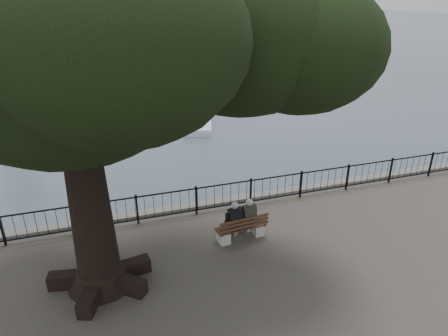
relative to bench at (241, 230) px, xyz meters
name	(u,v)px	position (x,y,z in m)	size (l,w,h in m)	color
harbor	(220,215)	(0.05, 2.40, -0.80)	(260.00, 260.00, 1.20)	#5B5955
railing	(224,195)	(0.05, 1.90, 0.26)	(22.06, 0.06, 1.00)	black
bench	(241,230)	(0.00, 0.00, 0.00)	(1.66, 0.63, 0.85)	#9A988A
person_left	(233,221)	(-0.26, 0.07, 0.33)	(0.41, 0.69, 1.35)	black
person_right	(247,218)	(0.22, 0.11, 0.33)	(0.41, 0.69, 1.35)	black
tree	(109,30)	(-3.34, -0.68, 6.03)	(11.77, 8.22, 9.61)	black
lion_monument	(132,37)	(2.05, 49.33, 0.96)	(6.10, 6.10, 8.97)	#5B5955
sailboat_a	(30,117)	(-8.19, 19.13, -1.03)	(3.05, 4.80, 7.99)	silver
sailboat_b	(67,99)	(-5.91, 23.13, -0.96)	(2.48, 5.02, 11.07)	silver
sailboat_c	(198,117)	(2.57, 15.17, -0.95)	(3.26, 6.29, 12.62)	silver
sailboat_d	(250,75)	(11.46, 28.17, -1.01)	(2.51, 4.84, 8.60)	silver
sailboat_f	(113,77)	(-1.93, 31.41, -0.99)	(2.24, 5.00, 9.87)	silver
sailboat_g	(206,70)	(7.77, 31.88, -1.00)	(2.27, 5.86, 10.02)	silver
sailboat_h	(73,70)	(-5.76, 36.46, -0.95)	(1.72, 5.22, 11.67)	silver
far_shore	(226,11)	(25.60, 78.86, 2.70)	(30.00, 8.60, 9.18)	#35322C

